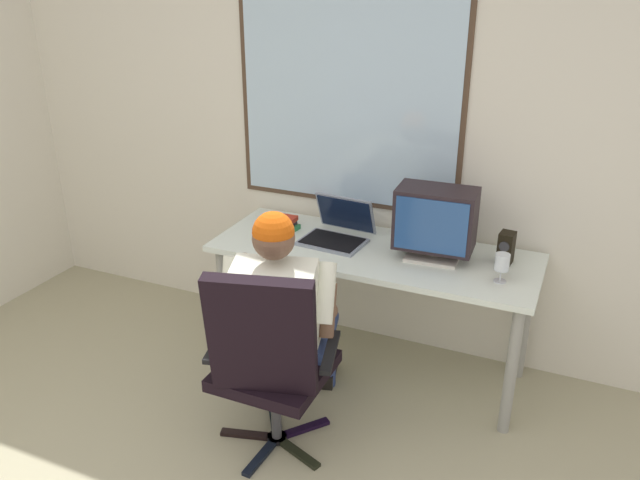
# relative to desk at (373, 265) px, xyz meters

# --- Properties ---
(wall_rear) EXTENTS (4.88, 0.08, 2.72)m
(wall_rear) POSITION_rel_desk_xyz_m (-0.20, 0.39, 0.71)
(wall_rear) COLOR silver
(wall_rear) RESTS_ON ground
(desk) EXTENTS (1.76, 0.66, 0.75)m
(desk) POSITION_rel_desk_xyz_m (0.00, 0.00, 0.00)
(desk) COLOR gray
(desk) RESTS_ON ground
(office_chair) EXTENTS (0.65, 0.59, 1.02)m
(office_chair) POSITION_rel_desk_xyz_m (-0.18, -0.89, -0.10)
(office_chair) COLOR black
(office_chair) RESTS_ON ground
(person_seated) EXTENTS (0.64, 0.87, 1.20)m
(person_seated) POSITION_rel_desk_xyz_m (-0.24, -0.62, -0.04)
(person_seated) COLOR navy
(person_seated) RESTS_ON ground
(crt_monitor) EXTENTS (0.42, 0.26, 0.38)m
(crt_monitor) POSITION_rel_desk_xyz_m (0.32, 0.03, 0.31)
(crt_monitor) COLOR beige
(crt_monitor) RESTS_ON desk
(laptop) EXTENTS (0.37, 0.36, 0.24)m
(laptop) POSITION_rel_desk_xyz_m (-0.23, 0.07, 0.16)
(laptop) COLOR gray
(laptop) RESTS_ON desk
(wine_glass) EXTENTS (0.07, 0.07, 0.15)m
(wine_glass) POSITION_rel_desk_xyz_m (0.69, -0.11, 0.19)
(wine_glass) COLOR silver
(wine_glass) RESTS_ON desk
(desk_speaker) EXTENTS (0.08, 0.10, 0.17)m
(desk_speaker) POSITION_rel_desk_xyz_m (0.68, 0.12, 0.18)
(desk_speaker) COLOR black
(desk_speaker) RESTS_ON desk
(book_stack) EXTENTS (0.22, 0.16, 0.07)m
(book_stack) POSITION_rel_desk_xyz_m (-0.60, 0.07, 0.13)
(book_stack) COLOR #2C824A
(book_stack) RESTS_ON desk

